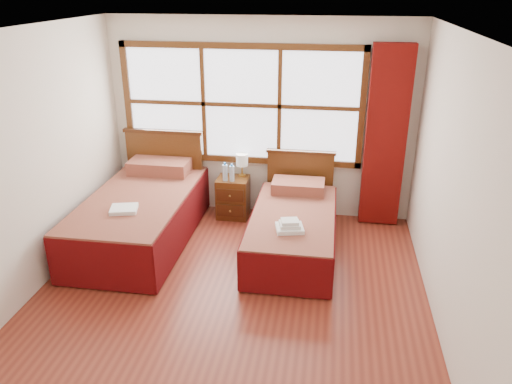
# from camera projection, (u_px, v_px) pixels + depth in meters

# --- Properties ---
(floor) EXTENTS (4.50, 4.50, 0.00)m
(floor) POSITION_uv_depth(u_px,v_px,m) (227.00, 303.00, 5.00)
(floor) COLOR maroon
(floor) RESTS_ON ground
(ceiling) EXTENTS (4.50, 4.50, 0.00)m
(ceiling) POSITION_uv_depth(u_px,v_px,m) (220.00, 32.00, 3.98)
(ceiling) COLOR white
(ceiling) RESTS_ON wall_back
(wall_back) EXTENTS (4.00, 0.00, 4.00)m
(wall_back) POSITION_uv_depth(u_px,v_px,m) (261.00, 120.00, 6.53)
(wall_back) COLOR silver
(wall_back) RESTS_ON floor
(wall_left) EXTENTS (0.00, 4.50, 4.50)m
(wall_left) POSITION_uv_depth(u_px,v_px,m) (20.00, 171.00, 4.77)
(wall_left) COLOR silver
(wall_left) RESTS_ON floor
(wall_right) EXTENTS (0.00, 4.50, 4.50)m
(wall_right) POSITION_uv_depth(u_px,v_px,m) (456.00, 197.00, 4.20)
(wall_right) COLOR silver
(wall_right) RESTS_ON floor
(window) EXTENTS (3.16, 0.06, 1.56)m
(window) POSITION_uv_depth(u_px,v_px,m) (241.00, 105.00, 6.46)
(window) COLOR white
(window) RESTS_ON wall_back
(curtain) EXTENTS (0.50, 0.16, 2.30)m
(curtain) POSITION_uv_depth(u_px,v_px,m) (386.00, 138.00, 6.23)
(curtain) COLOR maroon
(curtain) RESTS_ON wall_back
(bed_left) EXTENTS (1.16, 2.26, 1.13)m
(bed_left) POSITION_uv_depth(u_px,v_px,m) (142.00, 213.00, 6.14)
(bed_left) COLOR #42210D
(bed_left) RESTS_ON floor
(bed_right) EXTENTS (0.97, 1.99, 0.94)m
(bed_right) POSITION_uv_depth(u_px,v_px,m) (293.00, 228.00, 5.89)
(bed_right) COLOR #42210D
(bed_right) RESTS_ON floor
(nightstand) EXTENTS (0.41, 0.41, 0.55)m
(nightstand) POSITION_uv_depth(u_px,v_px,m) (233.00, 197.00, 6.75)
(nightstand) COLOR #542E12
(nightstand) RESTS_ON floor
(towels_left) EXTENTS (0.34, 0.32, 0.05)m
(towels_left) POSITION_uv_depth(u_px,v_px,m) (124.00, 209.00, 5.57)
(towels_left) COLOR white
(towels_left) RESTS_ON bed_left
(towels_right) EXTENTS (0.34, 0.31, 0.12)m
(towels_right) POSITION_uv_depth(u_px,v_px,m) (290.00, 226.00, 5.36)
(towels_right) COLOR white
(towels_right) RESTS_ON bed_right
(lamp) EXTENTS (0.16, 0.16, 0.31)m
(lamp) POSITION_uv_depth(u_px,v_px,m) (242.00, 160.00, 6.65)
(lamp) COLOR gold
(lamp) RESTS_ON nightstand
(bottle_near) EXTENTS (0.07, 0.07, 0.25)m
(bottle_near) POSITION_uv_depth(u_px,v_px,m) (225.00, 172.00, 6.53)
(bottle_near) COLOR silver
(bottle_near) RESTS_ON nightstand
(bottle_far) EXTENTS (0.06, 0.06, 0.24)m
(bottle_far) POSITION_uv_depth(u_px,v_px,m) (232.00, 173.00, 6.51)
(bottle_far) COLOR silver
(bottle_far) RESTS_ON nightstand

